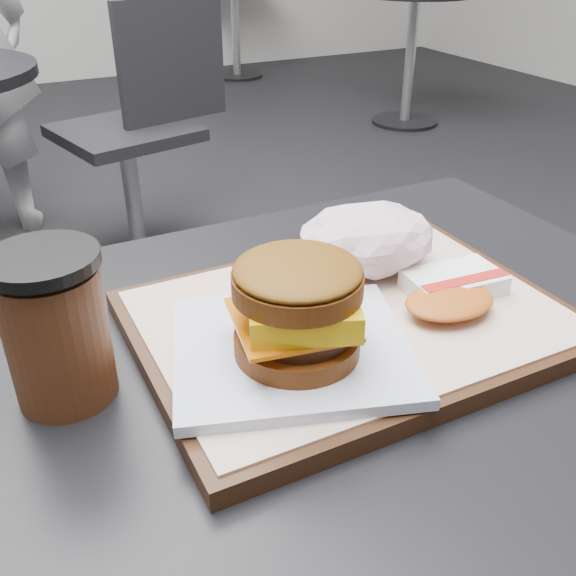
% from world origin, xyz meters
% --- Properties ---
extents(customer_table, '(0.80, 0.60, 0.77)m').
position_xyz_m(customer_table, '(0.00, 0.00, 0.58)').
color(customer_table, '#A5A5AA').
rests_on(customer_table, ground).
extents(serving_tray, '(0.38, 0.28, 0.02)m').
position_xyz_m(serving_tray, '(0.05, 0.02, 0.78)').
color(serving_tray, black).
rests_on(serving_tray, customer_table).
extents(breakfast_sandwich, '(0.23, 0.22, 0.09)m').
position_xyz_m(breakfast_sandwich, '(-0.03, -0.02, 0.83)').
color(breakfast_sandwich, white).
rests_on(breakfast_sandwich, serving_tray).
extents(hash_brown, '(0.12, 0.09, 0.02)m').
position_xyz_m(hash_brown, '(0.15, -0.00, 0.80)').
color(hash_brown, white).
rests_on(hash_brown, serving_tray).
extents(crumpled_wrapper, '(0.14, 0.11, 0.06)m').
position_xyz_m(crumpled_wrapper, '(0.11, 0.09, 0.82)').
color(crumpled_wrapper, white).
rests_on(crumpled_wrapper, serving_tray).
extents(coffee_cup, '(0.08, 0.08, 0.12)m').
position_xyz_m(coffee_cup, '(-0.20, 0.05, 0.83)').
color(coffee_cup, '#442110').
rests_on(coffee_cup, customer_table).
extents(neighbor_chair, '(0.64, 0.51, 0.88)m').
position_xyz_m(neighbor_chair, '(0.33, 1.80, 0.51)').
color(neighbor_chair, '#A2A2A7').
rests_on(neighbor_chair, ground).
extents(bg_table_near, '(0.66, 0.66, 0.75)m').
position_xyz_m(bg_table_near, '(2.20, 2.80, 0.56)').
color(bg_table_near, black).
rests_on(bg_table_near, ground).
extents(bg_table_far, '(0.66, 0.66, 0.75)m').
position_xyz_m(bg_table_far, '(1.80, 4.50, 0.56)').
color(bg_table_far, black).
rests_on(bg_table_far, ground).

